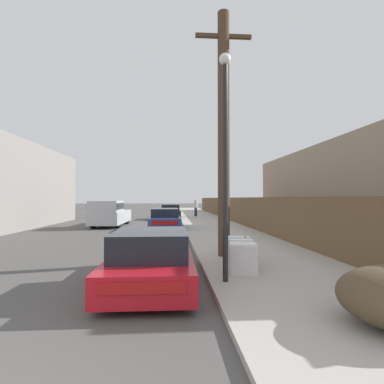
# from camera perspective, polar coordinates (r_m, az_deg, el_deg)

# --- Properties ---
(sidewalk_curb) EXTENTS (4.20, 63.00, 0.12)m
(sidewalk_curb) POSITION_cam_1_polar(r_m,az_deg,el_deg) (25.74, 2.57, -5.37)
(sidewalk_curb) COLOR #ADA89E
(sidewalk_curb) RESTS_ON ground
(discarded_fridge) EXTENTS (0.88, 1.84, 0.75)m
(discarded_fridge) POSITION_cam_1_polar(r_m,az_deg,el_deg) (8.09, 9.25, -11.52)
(discarded_fridge) COLOR silver
(discarded_fridge) RESTS_ON sidewalk_curb
(parked_sports_car_red) EXTENTS (1.82, 4.20, 1.23)m
(parked_sports_car_red) POSITION_cam_1_polar(r_m,az_deg,el_deg) (6.94, -7.70, -12.62)
(parked_sports_car_red) COLOR red
(parked_sports_car_red) RESTS_ON ground
(car_parked_mid) EXTENTS (1.94, 4.35, 1.31)m
(car_parked_mid) POSITION_cam_1_polar(r_m,az_deg,el_deg) (18.67, -5.20, -5.24)
(car_parked_mid) COLOR #2D478C
(car_parked_mid) RESTS_ON ground
(car_parked_far) EXTENTS (1.91, 4.60, 1.37)m
(car_parked_far) POSITION_cam_1_polar(r_m,az_deg,el_deg) (27.97, -4.05, -3.84)
(car_parked_far) COLOR black
(car_parked_far) RESTS_ON ground
(pickup_truck) EXTENTS (2.07, 5.35, 1.76)m
(pickup_truck) POSITION_cam_1_polar(r_m,az_deg,el_deg) (21.35, -15.41, -3.97)
(pickup_truck) COLOR silver
(pickup_truck) RESTS_ON ground
(utility_pole) EXTENTS (1.80, 0.37, 7.78)m
(utility_pole) POSITION_cam_1_polar(r_m,az_deg,el_deg) (9.75, 6.05, 11.53)
(utility_pole) COLOR #4C3826
(utility_pole) RESTS_ON sidewalk_curb
(street_lamp) EXTENTS (0.26, 0.26, 5.03)m
(street_lamp) POSITION_cam_1_polar(r_m,az_deg,el_deg) (6.70, 6.34, 8.12)
(street_lamp) COLOR #232326
(street_lamp) RESTS_ON sidewalk_curb
(wooden_fence) EXTENTS (0.08, 42.86, 1.87)m
(wooden_fence) POSITION_cam_1_polar(r_m,az_deg,el_deg) (25.74, 6.96, -3.15)
(wooden_fence) COLOR brown
(wooden_fence) RESTS_ON sidewalk_curb
(building_right_house) EXTENTS (6.00, 15.68, 4.47)m
(building_right_house) POSITION_cam_1_polar(r_m,az_deg,el_deg) (16.98, 31.20, -0.01)
(building_right_house) COLOR gray
(building_right_house) RESTS_ON ground
(pedestrian) EXTENTS (0.34, 0.34, 1.75)m
(pedestrian) POSITION_cam_1_polar(r_m,az_deg,el_deg) (30.12, 0.72, -2.93)
(pedestrian) COLOR #282D42
(pedestrian) RESTS_ON sidewalk_curb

